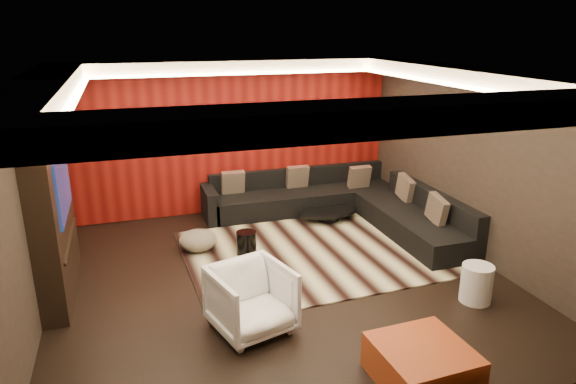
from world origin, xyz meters
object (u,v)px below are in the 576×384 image
object	(u,v)px
white_side_table	(476,283)
orange_ottoman	(422,364)
sectional_sofa	(342,205)
drum_stool	(246,243)
armchair	(251,300)
coffee_table	(328,215)

from	to	relation	value
white_side_table	orange_ottoman	bearing A→B (deg)	-142.50
sectional_sofa	drum_stool	bearing A→B (deg)	-154.35
drum_stool	orange_ottoman	xyz separation A→B (m)	(0.95, -3.40, -0.01)
armchair	coffee_table	bearing A→B (deg)	38.45
white_side_table	armchair	world-z (taller)	armchair
white_side_table	armchair	size ratio (longest dim) A/B	0.58
coffee_table	armchair	bearing A→B (deg)	-125.97
white_side_table	orange_ottoman	distance (m)	1.89
coffee_table	orange_ottoman	world-z (taller)	orange_ottoman
white_side_table	armchair	distance (m)	2.88
coffee_table	drum_stool	world-z (taller)	drum_stool
armchair	sectional_sofa	distance (m)	3.84
drum_stool	orange_ottoman	world-z (taller)	orange_ottoman
drum_stool	orange_ottoman	distance (m)	3.53
white_side_table	sectional_sofa	bearing A→B (deg)	97.86
orange_ottoman	drum_stool	bearing A→B (deg)	105.56
drum_stool	sectional_sofa	size ratio (longest dim) A/B	0.10
orange_ottoman	armchair	xyz separation A→B (m)	(-1.37, 1.39, 0.19)
coffee_table	sectional_sofa	size ratio (longest dim) A/B	0.30
coffee_table	white_side_table	xyz separation A→B (m)	(0.70, -3.22, 0.13)
coffee_table	sectional_sofa	distance (m)	0.30
orange_ottoman	sectional_sofa	size ratio (longest dim) A/B	0.24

